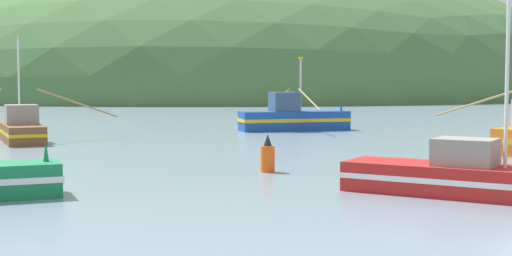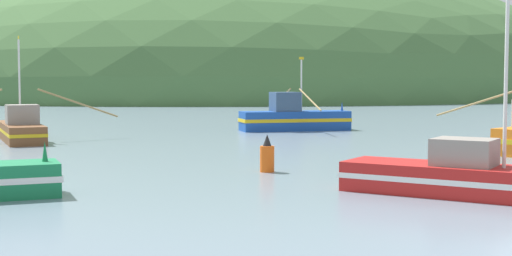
{
  "view_description": "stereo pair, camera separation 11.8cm",
  "coord_description": "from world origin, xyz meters",
  "px_view_note": "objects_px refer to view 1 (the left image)",
  "views": [
    {
      "loc": [
        -9.95,
        -14.22,
        3.92
      ],
      "look_at": [
        -2.43,
        22.19,
        1.4
      ],
      "focal_mm": 50.72,
      "sensor_mm": 36.0,
      "label": 1
    },
    {
      "loc": [
        -9.84,
        -14.24,
        3.92
      ],
      "look_at": [
        -2.43,
        22.19,
        1.4
      ],
      "focal_mm": 50.72,
      "sensor_mm": 36.0,
      "label": 2
    }
  ],
  "objects_px": {
    "fishing_boat_brown": "(20,129)",
    "channel_buoy": "(268,156)",
    "fishing_boat_red": "(486,179)",
    "fishing_boat_blue": "(293,118)"
  },
  "relations": [
    {
      "from": "fishing_boat_brown",
      "to": "fishing_boat_red",
      "type": "xyz_separation_m",
      "value": [
        17.62,
        -25.91,
        -0.13
      ]
    },
    {
      "from": "fishing_boat_brown",
      "to": "channel_buoy",
      "type": "bearing_deg",
      "value": -158.65
    },
    {
      "from": "fishing_boat_red",
      "to": "channel_buoy",
      "type": "distance_m",
      "value": 9.75
    },
    {
      "from": "fishing_boat_blue",
      "to": "fishing_boat_brown",
      "type": "xyz_separation_m",
      "value": [
        -19.27,
        -5.82,
        -0.22
      ]
    },
    {
      "from": "fishing_boat_brown",
      "to": "fishing_boat_blue",
      "type": "bearing_deg",
      "value": -85.61
    },
    {
      "from": "fishing_boat_red",
      "to": "fishing_boat_brown",
      "type": "bearing_deg",
      "value": 166.98
    },
    {
      "from": "fishing_boat_brown",
      "to": "channel_buoy",
      "type": "height_order",
      "value": "fishing_boat_brown"
    },
    {
      "from": "fishing_boat_brown",
      "to": "fishing_boat_red",
      "type": "relative_size",
      "value": 1.39
    },
    {
      "from": "fishing_boat_blue",
      "to": "channel_buoy",
      "type": "bearing_deg",
      "value": -109.77
    },
    {
      "from": "fishing_boat_brown",
      "to": "channel_buoy",
      "type": "xyz_separation_m",
      "value": [
        12.0,
        -17.94,
        -0.09
      ]
    }
  ]
}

